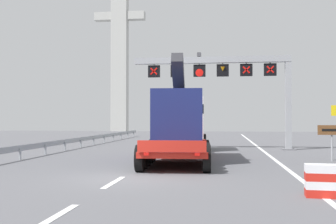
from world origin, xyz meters
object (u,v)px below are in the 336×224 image
Objects in this scene: tourist_info_sign_brown at (332,134)px; bridge_pylon_distant at (120,36)px; crash_barrier_striped at (324,181)px; heavy_haul_truck_red at (182,122)px; overhead_lane_gantry at (230,74)px.

tourist_info_sign_brown is 56.57m from bridge_pylon_distant.
crash_barrier_striped is at bearing -105.59° from tourist_info_sign_brown.
heavy_haul_truck_red reaches higher than crash_barrier_striped.
tourist_info_sign_brown is 0.06× the size of bridge_pylon_distant.
bridge_pylon_distant is at bearing 115.58° from tourist_info_sign_brown.
bridge_pylon_distant reaches higher than heavy_haul_truck_red.
heavy_haul_truck_red is 0.43× the size of bridge_pylon_distant.
overhead_lane_gantry reaches higher than heavy_haul_truck_red.
bridge_pylon_distant is (-20.69, 59.13, 16.41)m from crash_barrier_striped.
bridge_pylon_distant is at bearing 114.03° from overhead_lane_gantry.
overhead_lane_gantry reaches higher than tourist_info_sign_brown.
crash_barrier_striped is 64.76m from bridge_pylon_distant.
bridge_pylon_distant is at bearing 109.28° from crash_barrier_striped.
heavy_haul_truck_red is (-2.93, -5.51, -3.36)m from overhead_lane_gantry.
overhead_lane_gantry is 0.80× the size of heavy_haul_truck_red.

